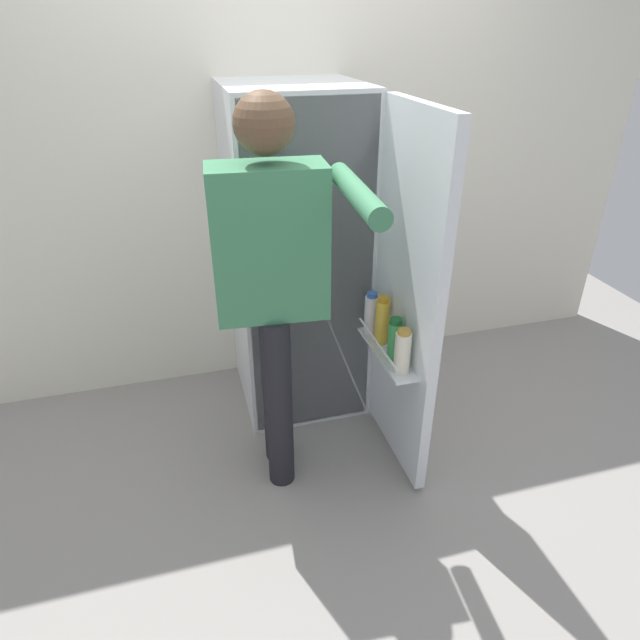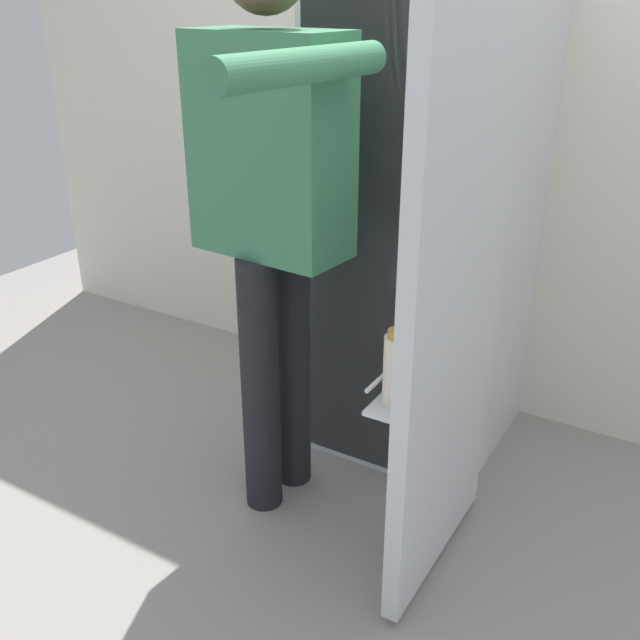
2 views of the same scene
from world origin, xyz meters
The scene contains 4 objects.
ground_plane centered at (0.00, 0.00, 0.00)m, with size 5.61×5.61×0.00m, color gray.
kitchen_wall centered at (0.00, 0.95, 1.21)m, with size 4.40×0.10×2.42m, color silver.
refrigerator centered at (0.02, 0.53, 0.84)m, with size 0.69×1.27×1.68m.
person centered at (-0.23, -0.01, 1.04)m, with size 0.56×0.80×1.72m.
Camera 1 is at (-0.59, -2.00, 1.94)m, focal length 30.66 mm.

